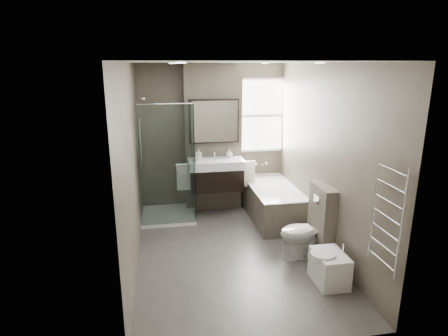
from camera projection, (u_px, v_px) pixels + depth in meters
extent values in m
cube|color=#464340|center=(232.00, 254.00, 5.32)|extent=(2.65, 3.85, 0.05)
cube|color=silver|center=(233.00, 60.00, 4.60)|extent=(2.65, 3.85, 0.05)
cube|color=brown|center=(212.00, 137.00, 6.79)|extent=(2.65, 0.05, 2.60)
cube|color=brown|center=(276.00, 222.00, 3.13)|extent=(2.65, 0.05, 2.60)
cube|color=brown|center=(130.00, 168.00, 4.74)|extent=(0.05, 3.85, 2.60)
cube|color=brown|center=(326.00, 160.00, 5.18)|extent=(0.05, 3.85, 2.60)
cube|color=#554E43|center=(213.00, 138.00, 6.64)|extent=(1.00, 0.25, 2.60)
cube|color=black|center=(216.00, 179.00, 6.48)|extent=(0.90, 0.45, 0.38)
cube|color=white|center=(216.00, 164.00, 6.41)|extent=(0.95, 0.47, 0.15)
cylinder|color=silver|center=(215.00, 154.00, 6.54)|extent=(0.03, 0.03, 0.12)
cylinder|color=silver|center=(215.00, 152.00, 6.47)|extent=(0.02, 0.12, 0.02)
cube|color=black|center=(214.00, 121.00, 6.41)|extent=(0.86, 0.06, 0.76)
cube|color=white|center=(214.00, 122.00, 6.37)|extent=(0.80, 0.02, 0.70)
cube|color=silver|center=(184.00, 177.00, 6.36)|extent=(0.24, 0.06, 0.44)
cube|color=silver|center=(248.00, 174.00, 6.54)|extent=(0.24, 0.06, 0.44)
cube|color=white|center=(168.00, 215.00, 6.54)|extent=(0.90, 0.90, 0.06)
cube|color=white|center=(166.00, 167.00, 5.85)|extent=(0.88, 0.01, 1.94)
cube|color=white|center=(192.00, 159.00, 6.34)|extent=(0.01, 0.88, 1.94)
cylinder|color=silver|center=(141.00, 148.00, 6.14)|extent=(0.02, 0.02, 1.00)
cube|color=#554E43|center=(272.00, 203.00, 6.43)|extent=(0.75, 1.60, 0.55)
cube|color=white|center=(273.00, 187.00, 6.36)|extent=(0.75, 1.60, 0.03)
cube|color=white|center=(273.00, 191.00, 6.37)|extent=(0.61, 1.42, 0.12)
cube|color=white|center=(261.00, 115.00, 6.79)|extent=(0.98, 0.04, 1.33)
cube|color=white|center=(261.00, 116.00, 6.77)|extent=(0.90, 0.01, 1.25)
cube|color=white|center=(261.00, 116.00, 6.76)|extent=(0.90, 0.01, 0.05)
imported|color=white|center=(305.00, 232.00, 5.11)|extent=(0.74, 0.46, 0.71)
cube|color=#554E43|center=(322.00, 221.00, 5.14)|extent=(0.18, 0.55, 1.00)
cube|color=silver|center=(317.00, 199.00, 5.04)|extent=(0.01, 0.16, 0.11)
cube|color=white|center=(329.00, 268.00, 4.52)|extent=(0.35, 0.49, 0.39)
cylinder|color=white|center=(323.00, 255.00, 4.45)|extent=(0.29, 0.29, 0.05)
cylinder|color=silver|center=(344.00, 247.00, 4.48)|extent=(0.02, 0.02, 0.10)
cylinder|color=silver|center=(401.00, 226.00, 3.48)|extent=(0.03, 0.03, 1.10)
cylinder|color=silver|center=(374.00, 208.00, 3.91)|extent=(0.03, 0.03, 1.10)
cube|color=silver|center=(387.00, 217.00, 3.70)|extent=(0.02, 0.46, 1.00)
imported|color=white|center=(199.00, 155.00, 6.29)|extent=(0.09, 0.10, 0.21)
imported|color=white|center=(229.00, 153.00, 6.53)|extent=(0.12, 0.12, 0.15)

